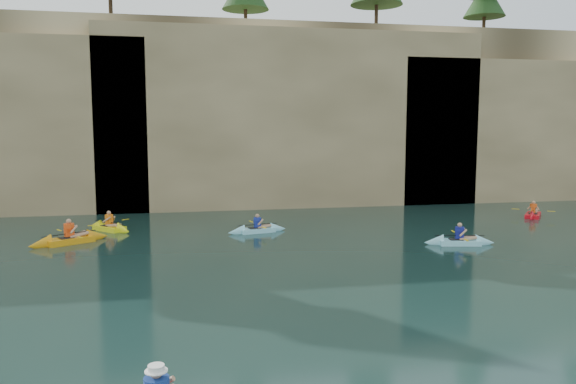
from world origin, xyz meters
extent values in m
plane|color=black|center=(0.00, 0.00, 0.00)|extent=(160.00, 160.00, 0.00)
cube|color=tan|center=(0.00, 30.00, 6.00)|extent=(70.00, 16.00, 12.00)
cube|color=tan|center=(2.00, 22.60, 5.70)|extent=(24.00, 2.40, 11.40)
cube|color=tan|center=(22.00, 22.60, 4.92)|extent=(26.00, 2.40, 9.84)
cube|color=black|center=(-4.00, 21.95, 1.60)|extent=(3.50, 1.00, 3.20)
cube|color=black|center=(10.00, 21.95, 2.25)|extent=(5.00, 1.00, 4.50)
sphere|color=tan|center=(-5.80, -3.00, 1.00)|extent=(0.23, 0.23, 0.23)
cube|color=yellow|center=(-5.87, -1.96, 0.47)|extent=(0.11, 0.42, 0.02)
cylinder|color=white|center=(-5.80, -3.00, 1.05)|extent=(0.39, 0.39, 0.11)
cube|color=orange|center=(-10.05, 13.26, 0.15)|extent=(2.76, 2.18, 0.30)
cone|color=orange|center=(-8.97, 13.95, 0.15)|extent=(1.25, 1.21, 0.81)
cone|color=orange|center=(-11.13, 12.57, 0.15)|extent=(1.25, 1.21, 0.81)
cube|color=black|center=(-10.18, 13.18, 0.27)|extent=(0.74, 0.73, 0.04)
cube|color=#FF5015|center=(-10.05, 13.26, 0.59)|extent=(0.44, 0.40, 0.54)
sphere|color=tan|center=(-10.05, 13.26, 0.98)|extent=(0.23, 0.23, 0.23)
cylinder|color=black|center=(-10.05, 13.26, 0.44)|extent=(2.05, 1.33, 0.04)
cube|color=yellow|center=(-10.65, 14.19, 0.44)|extent=(0.29, 0.40, 0.02)
cube|color=yellow|center=(-9.46, 12.33, 0.44)|extent=(0.29, 0.40, 0.02)
cube|color=#96E7FB|center=(6.56, 9.65, 0.13)|extent=(2.46, 1.22, 0.27)
cone|color=#96E7FB|center=(7.64, 9.42, 0.13)|extent=(0.96, 0.88, 0.73)
cone|color=#96E7FB|center=(5.47, 9.87, 0.13)|extent=(0.96, 0.88, 0.73)
cube|color=black|center=(6.41, 9.68, 0.24)|extent=(0.63, 0.56, 0.04)
cube|color=navy|center=(6.56, 9.65, 0.52)|extent=(0.37, 0.28, 0.49)
sphere|color=tan|center=(6.56, 9.65, 0.87)|extent=(0.20, 0.20, 0.20)
cylinder|color=black|center=(6.56, 9.65, 0.41)|extent=(2.11, 0.48, 0.04)
cube|color=yellow|center=(6.76, 10.60, 0.41)|extent=(0.16, 0.43, 0.02)
cube|color=yellow|center=(6.36, 8.69, 0.41)|extent=(0.16, 0.43, 0.02)
cube|color=red|center=(14.31, 15.67, 0.13)|extent=(2.09, 2.32, 0.25)
cone|color=red|center=(15.03, 16.55, 0.13)|extent=(1.08, 1.10, 0.70)
cone|color=red|center=(13.59, 14.79, 0.13)|extent=(1.08, 1.10, 0.70)
cube|color=black|center=(14.22, 15.55, 0.22)|extent=(0.69, 0.70, 0.04)
cube|color=#F45614|center=(14.31, 15.67, 0.49)|extent=(0.36, 0.37, 0.47)
sphere|color=tan|center=(14.31, 15.67, 0.83)|extent=(0.20, 0.20, 0.20)
cylinder|color=black|center=(14.31, 15.67, 0.39)|extent=(1.34, 1.61, 0.04)
cube|color=yellow|center=(13.60, 16.26, 0.39)|extent=(0.38, 0.33, 0.02)
cube|color=yellow|center=(15.03, 15.08, 0.39)|extent=(0.38, 0.33, 0.02)
cube|color=#FFFB15|center=(-8.69, 16.09, 0.13)|extent=(2.15, 2.18, 0.27)
cone|color=#FFFB15|center=(-7.94, 15.31, 0.13)|extent=(1.09, 1.09, 0.74)
cone|color=#FFFB15|center=(-9.44, 16.86, 0.13)|extent=(1.09, 1.09, 0.74)
cube|color=black|center=(-8.79, 16.20, 0.24)|extent=(0.71, 0.72, 0.04)
cube|color=orange|center=(-8.69, 16.09, 0.53)|extent=(0.39, 0.39, 0.49)
sphere|color=tan|center=(-8.69, 16.09, 0.88)|extent=(0.21, 0.21, 0.21)
cylinder|color=black|center=(-8.69, 16.09, 0.41)|extent=(1.54, 1.59, 0.04)
cube|color=yellow|center=(-7.98, 16.78, 0.41)|extent=(0.36, 0.35, 0.02)
cube|color=yellow|center=(-9.40, 15.40, 0.41)|extent=(0.36, 0.35, 0.02)
cube|color=#98EAFF|center=(-1.61, 14.17, 0.12)|extent=(2.38, 1.18, 0.25)
cone|color=#98EAFF|center=(-0.56, 14.40, 0.12)|extent=(0.93, 0.84, 0.68)
cone|color=#98EAFF|center=(-2.66, 13.94, 0.12)|extent=(0.93, 0.84, 0.68)
cube|color=black|center=(-1.76, 14.14, 0.22)|extent=(0.63, 0.53, 0.04)
cube|color=#1B2B96|center=(-1.61, 14.17, 0.48)|extent=(0.35, 0.26, 0.46)
sphere|color=tan|center=(-1.61, 14.17, 0.81)|extent=(0.19, 0.19, 0.19)
cylinder|color=black|center=(-1.61, 14.17, 0.39)|extent=(1.98, 0.47, 0.04)
cube|color=yellow|center=(-1.80, 15.06, 0.39)|extent=(0.17, 0.43, 0.02)
cube|color=yellow|center=(-1.42, 13.29, 0.39)|extent=(0.17, 0.43, 0.02)
camera|label=1|loc=(-5.39, -12.28, 5.12)|focal=35.00mm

